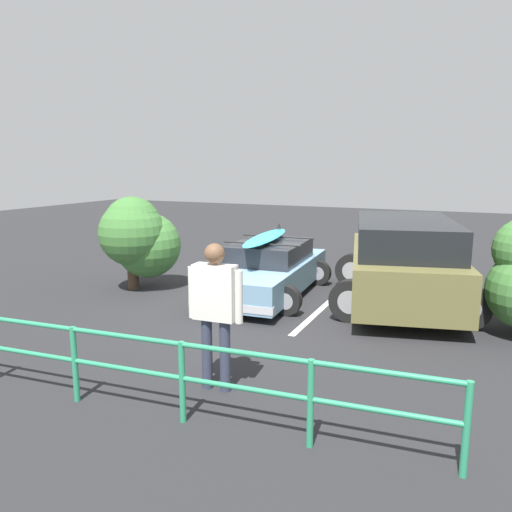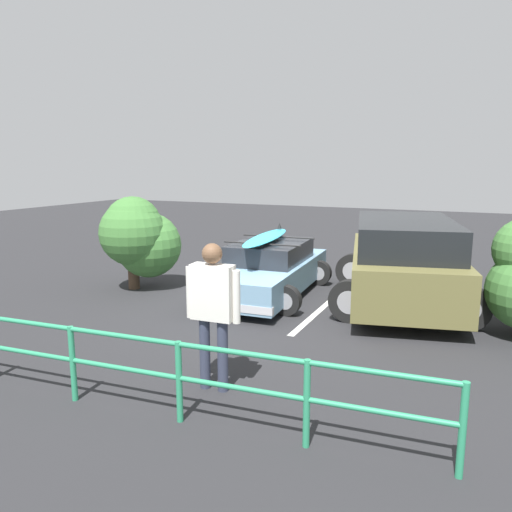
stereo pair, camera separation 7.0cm
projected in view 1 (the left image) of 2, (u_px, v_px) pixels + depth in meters
ground_plane at (264, 301)px, 10.32m from camera, size 44.00×44.00×0.02m
parking_stripe at (329, 302)px, 10.20m from camera, size 0.12×4.51×0.00m
sedan_car at (268, 269)px, 10.69m from camera, size 2.35×4.17×1.41m
suv_car at (403, 261)px, 9.85m from camera, size 3.26×4.72×1.71m
person_bystander at (215, 303)px, 6.07m from camera, size 0.72×0.25×1.85m
railing_fence at (74, 352)px, 5.85m from camera, size 8.59×0.68×0.92m
bush_near_left at (137, 236)px, 11.00m from camera, size 1.61×1.79×2.09m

